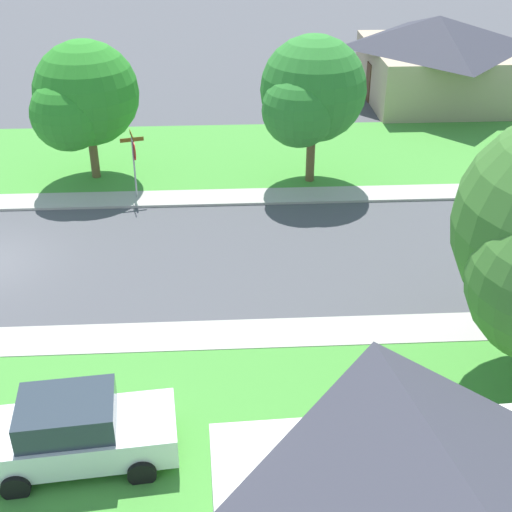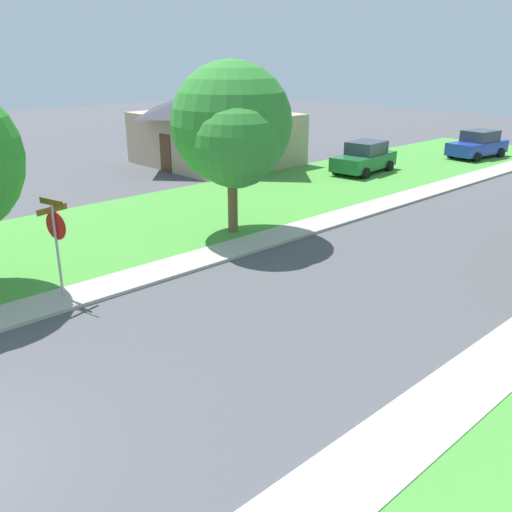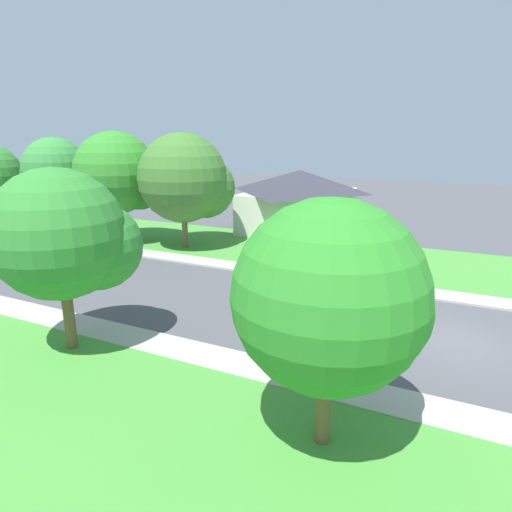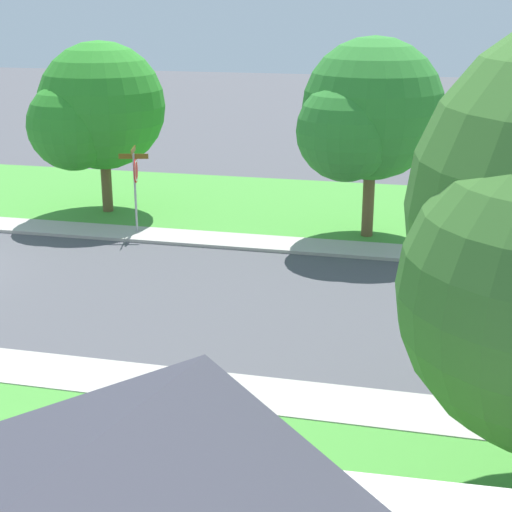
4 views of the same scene
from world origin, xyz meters
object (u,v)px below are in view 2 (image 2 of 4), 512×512
at_px(house_left_setback, 215,124).
at_px(tree_sidewalk_mid, 233,128).
at_px(car_green_kerbside_mid, 364,158).
at_px(car_blue_driveway_right, 478,145).
at_px(stop_sign_far_corner, 56,232).

bearing_deg(house_left_setback, tree_sidewalk_mid, -36.32).
height_order(car_green_kerbside_mid, car_blue_driveway_right, same).
height_order(car_blue_driveway_right, tree_sidewalk_mid, tree_sidewalk_mid).
bearing_deg(car_green_kerbside_mid, house_left_setback, -151.89).
bearing_deg(house_left_setback, car_green_kerbside_mid, 28.11).
height_order(stop_sign_far_corner, house_left_setback, house_left_setback).
distance_m(stop_sign_far_corner, car_green_kerbside_mid, 20.14).
distance_m(stop_sign_far_corner, car_blue_driveway_right, 28.85).
height_order(stop_sign_far_corner, car_blue_driveway_right, stop_sign_far_corner).
bearing_deg(car_green_kerbside_mid, tree_sidewalk_mid, -74.06).
height_order(car_green_kerbside_mid, house_left_setback, house_left_setback).
height_order(stop_sign_far_corner, car_green_kerbside_mid, stop_sign_far_corner).
distance_m(tree_sidewalk_mid, house_left_setback, 14.29).
relative_size(stop_sign_far_corner, car_green_kerbside_mid, 0.62).
xyz_separation_m(stop_sign_far_corner, tree_sidewalk_mid, (-1.01, 6.97, 1.98)).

